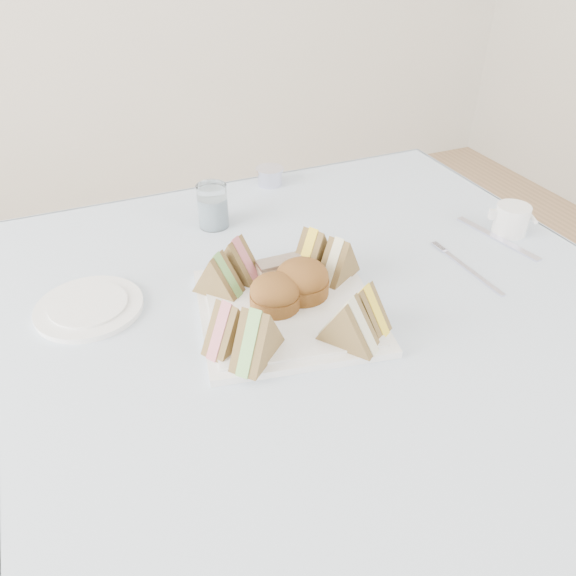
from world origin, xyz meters
name	(u,v)px	position (x,y,z in m)	size (l,w,h in m)	color
floor	(318,548)	(0.00, 0.00, 0.00)	(4.00, 4.00, 0.00)	#9E7751
table	(323,448)	(0.00, 0.00, 0.37)	(0.90, 0.90, 0.74)	brown
tablecloth	(332,302)	(0.00, 0.00, 0.74)	(1.02, 1.02, 0.01)	silver
serving_plate	(288,311)	(-0.08, 0.00, 0.75)	(0.28, 0.28, 0.01)	white
sandwich_fl_a	(228,323)	(-0.19, -0.05, 0.80)	(0.08, 0.04, 0.08)	olive
sandwich_fl_b	(257,333)	(-0.16, -0.09, 0.80)	(0.09, 0.04, 0.08)	olive
sandwich_fr_a	(364,305)	(0.01, -0.09, 0.79)	(0.08, 0.04, 0.07)	olive
sandwich_fr_b	(349,321)	(-0.03, -0.12, 0.80)	(0.09, 0.04, 0.08)	olive
sandwich_bl_a	(218,273)	(-0.17, 0.08, 0.79)	(0.08, 0.04, 0.07)	olive
sandwich_bl_b	(236,258)	(-0.13, 0.11, 0.80)	(0.09, 0.04, 0.08)	olive
sandwich_br_a	(339,258)	(0.03, 0.04, 0.80)	(0.09, 0.04, 0.08)	olive
sandwich_br_b	(313,249)	(0.00, 0.08, 0.80)	(0.09, 0.04, 0.08)	olive
scone_left	(275,293)	(-0.10, 0.00, 0.79)	(0.08, 0.08, 0.05)	brown
scone_right	(302,280)	(-0.05, 0.02, 0.79)	(0.09, 0.09, 0.06)	brown
pastry_slice	(280,269)	(-0.06, 0.08, 0.78)	(0.08, 0.03, 0.04)	#CCB493
side_plate	(89,307)	(-0.37, 0.13, 0.75)	(0.17, 0.17, 0.01)	white
water_glass	(213,206)	(-0.10, 0.32, 0.79)	(0.06, 0.06, 0.09)	white
tea_strainer	(270,177)	(0.07, 0.46, 0.76)	(0.06, 0.06, 0.04)	silver
knife	(497,238)	(0.39, 0.05, 0.75)	(0.02, 0.19, 0.00)	silver
fork	(472,272)	(0.27, -0.03, 0.75)	(0.01, 0.16, 0.00)	silver
creamer_jug	(511,219)	(0.42, 0.07, 0.77)	(0.07, 0.07, 0.06)	white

